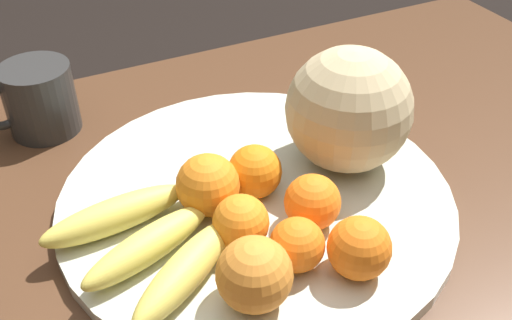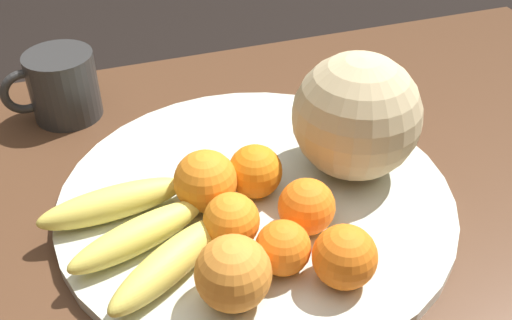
{
  "view_description": "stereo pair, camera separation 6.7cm",
  "coord_description": "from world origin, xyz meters",
  "px_view_note": "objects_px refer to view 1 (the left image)",
  "views": [
    {
      "loc": [
        -0.2,
        -0.43,
        1.19
      ],
      "look_at": [
        0.03,
        0.04,
        0.79
      ],
      "focal_mm": 42.0,
      "sensor_mm": 36.0,
      "label": 1
    },
    {
      "loc": [
        -0.14,
        -0.46,
        1.19
      ],
      "look_at": [
        0.03,
        0.04,
        0.79
      ],
      "focal_mm": 42.0,
      "sensor_mm": 36.0,
      "label": 2
    }
  ],
  "objects_px": {
    "orange_mid_center": "(241,222)",
    "orange_side_extra": "(255,171)",
    "melon": "(349,110)",
    "orange_back_right": "(312,202)",
    "kitchen_table": "(249,295)",
    "ceramic_mug": "(38,99)",
    "orange_top_small": "(297,245)",
    "orange_front_right": "(359,248)",
    "banana_bunch": "(149,240)",
    "orange_front_left": "(254,275)",
    "orange_back_left": "(208,185)",
    "fruit_bowl": "(256,199)"
  },
  "relations": [
    {
      "from": "orange_mid_center",
      "to": "orange_side_extra",
      "type": "xyz_separation_m",
      "value": [
        0.05,
        0.07,
        0.0
      ]
    },
    {
      "from": "melon",
      "to": "orange_back_right",
      "type": "distance_m",
      "value": 0.13
    },
    {
      "from": "kitchen_table",
      "to": "melon",
      "type": "xyz_separation_m",
      "value": [
        0.16,
        0.05,
        0.19
      ]
    },
    {
      "from": "ceramic_mug",
      "to": "orange_top_small",
      "type": "bearing_deg",
      "value": -64.89
    },
    {
      "from": "orange_front_right",
      "to": "banana_bunch",
      "type": "bearing_deg",
      "value": 147.73
    },
    {
      "from": "orange_front_left",
      "to": "orange_back_left",
      "type": "relative_size",
      "value": 1.03
    },
    {
      "from": "orange_back_left",
      "to": "ceramic_mug",
      "type": "bearing_deg",
      "value": 116.35
    },
    {
      "from": "orange_back_left",
      "to": "orange_top_small",
      "type": "relative_size",
      "value": 1.26
    },
    {
      "from": "orange_front_right",
      "to": "orange_mid_center",
      "type": "xyz_separation_m",
      "value": [
        -0.09,
        0.09,
        -0.0
      ]
    },
    {
      "from": "orange_front_left",
      "to": "orange_mid_center",
      "type": "xyz_separation_m",
      "value": [
        0.02,
        0.08,
        -0.01
      ]
    },
    {
      "from": "orange_front_right",
      "to": "orange_top_small",
      "type": "height_order",
      "value": "orange_front_right"
    },
    {
      "from": "kitchen_table",
      "to": "orange_top_small",
      "type": "height_order",
      "value": "orange_top_small"
    },
    {
      "from": "orange_side_extra",
      "to": "orange_back_right",
      "type": "bearing_deg",
      "value": -66.34
    },
    {
      "from": "orange_mid_center",
      "to": "orange_back_left",
      "type": "height_order",
      "value": "orange_back_left"
    },
    {
      "from": "orange_mid_center",
      "to": "orange_back_right",
      "type": "relative_size",
      "value": 0.97
    },
    {
      "from": "orange_front_left",
      "to": "orange_back_right",
      "type": "bearing_deg",
      "value": 33.9
    },
    {
      "from": "kitchen_table",
      "to": "melon",
      "type": "height_order",
      "value": "melon"
    },
    {
      "from": "fruit_bowl",
      "to": "banana_bunch",
      "type": "distance_m",
      "value": 0.15
    },
    {
      "from": "orange_back_right",
      "to": "fruit_bowl",
      "type": "bearing_deg",
      "value": 114.6
    },
    {
      "from": "ceramic_mug",
      "to": "fruit_bowl",
      "type": "bearing_deg",
      "value": -54.47
    },
    {
      "from": "orange_back_right",
      "to": "orange_top_small",
      "type": "bearing_deg",
      "value": -134.0
    },
    {
      "from": "kitchen_table",
      "to": "orange_back_right",
      "type": "distance_m",
      "value": 0.16
    },
    {
      "from": "kitchen_table",
      "to": "orange_front_left",
      "type": "relative_size",
      "value": 18.8
    },
    {
      "from": "orange_front_right",
      "to": "ceramic_mug",
      "type": "xyz_separation_m",
      "value": [
        -0.23,
        0.42,
        -0.0
      ]
    },
    {
      "from": "orange_back_right",
      "to": "kitchen_table",
      "type": "bearing_deg",
      "value": 157.94
    },
    {
      "from": "orange_front_left",
      "to": "banana_bunch",
      "type": "bearing_deg",
      "value": 124.4
    },
    {
      "from": "orange_top_small",
      "to": "ceramic_mug",
      "type": "bearing_deg",
      "value": 115.11
    },
    {
      "from": "orange_front_right",
      "to": "ceramic_mug",
      "type": "distance_m",
      "value": 0.48
    },
    {
      "from": "kitchen_table",
      "to": "ceramic_mug",
      "type": "xyz_separation_m",
      "value": [
        -0.16,
        0.32,
        0.15
      ]
    },
    {
      "from": "orange_front_right",
      "to": "orange_top_small",
      "type": "relative_size",
      "value": 1.14
    },
    {
      "from": "orange_front_right",
      "to": "orange_top_small",
      "type": "xyz_separation_m",
      "value": [
        -0.05,
        0.03,
        -0.0
      ]
    },
    {
      "from": "orange_side_extra",
      "to": "banana_bunch",
      "type": "bearing_deg",
      "value": -163.55
    },
    {
      "from": "orange_front_right",
      "to": "orange_mid_center",
      "type": "height_order",
      "value": "orange_front_right"
    },
    {
      "from": "orange_back_left",
      "to": "kitchen_table",
      "type": "bearing_deg",
      "value": -58.5
    },
    {
      "from": "banana_bunch",
      "to": "orange_side_extra",
      "type": "xyz_separation_m",
      "value": [
        0.14,
        0.04,
        0.01
      ]
    },
    {
      "from": "orange_front_left",
      "to": "orange_side_extra",
      "type": "bearing_deg",
      "value": 63.87
    },
    {
      "from": "orange_front_right",
      "to": "orange_side_extra",
      "type": "height_order",
      "value": "orange_front_right"
    },
    {
      "from": "orange_front_left",
      "to": "ceramic_mug",
      "type": "bearing_deg",
      "value": 106.72
    },
    {
      "from": "orange_side_extra",
      "to": "orange_front_right",
      "type": "bearing_deg",
      "value": -75.94
    },
    {
      "from": "melon",
      "to": "orange_side_extra",
      "type": "relative_size",
      "value": 2.41
    },
    {
      "from": "orange_mid_center",
      "to": "orange_top_small",
      "type": "xyz_separation_m",
      "value": [
        0.04,
        -0.05,
        -0.0
      ]
    },
    {
      "from": "banana_bunch",
      "to": "orange_side_extra",
      "type": "distance_m",
      "value": 0.15
    },
    {
      "from": "orange_front_left",
      "to": "orange_front_right",
      "type": "relative_size",
      "value": 1.14
    },
    {
      "from": "orange_front_right",
      "to": "fruit_bowl",
      "type": "bearing_deg",
      "value": 104.35
    },
    {
      "from": "orange_back_left",
      "to": "orange_front_left",
      "type": "bearing_deg",
      "value": -94.54
    },
    {
      "from": "kitchen_table",
      "to": "fruit_bowl",
      "type": "distance_m",
      "value": 0.12
    },
    {
      "from": "fruit_bowl",
      "to": "banana_bunch",
      "type": "xyz_separation_m",
      "value": [
        -0.14,
        -0.04,
        0.03
      ]
    },
    {
      "from": "orange_top_small",
      "to": "ceramic_mug",
      "type": "height_order",
      "value": "ceramic_mug"
    },
    {
      "from": "kitchen_table",
      "to": "ceramic_mug",
      "type": "height_order",
      "value": "ceramic_mug"
    },
    {
      "from": "kitchen_table",
      "to": "orange_mid_center",
      "type": "bearing_deg",
      "value": -130.71
    }
  ]
}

